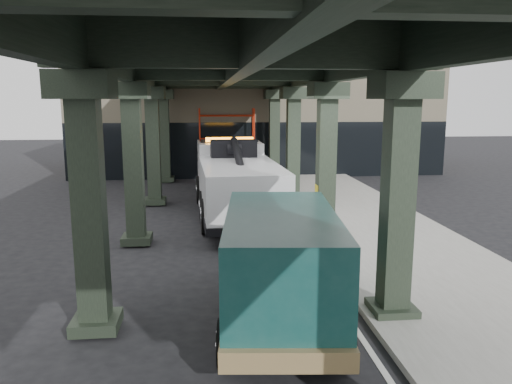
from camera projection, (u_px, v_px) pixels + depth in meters
ground at (250, 261)px, 14.08m from camera, size 90.00×90.00×0.00m
sidewalk at (380, 235)px, 16.47m from camera, size 5.00×40.00×0.15m
lane_stripe at (297, 240)px, 16.20m from camera, size 0.12×38.00×0.01m
viaduct at (231, 67)px, 14.99m from camera, size 7.40×32.00×6.40m
building at (253, 107)px, 33.10m from camera, size 22.00×10.00×8.00m
scaffolding at (227, 142)px, 28.01m from camera, size 3.08×0.88×4.00m
tow_truck at (235, 178)px, 19.24m from camera, size 3.13×9.49×3.07m
towed_van at (280, 262)px, 10.11m from camera, size 2.78×5.94×2.34m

